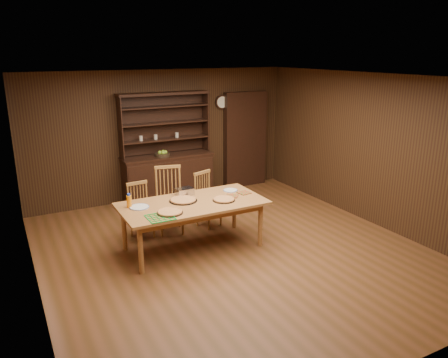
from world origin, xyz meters
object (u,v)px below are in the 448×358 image
chair_left (140,208)px  chair_right (206,197)px  china_hutch (168,171)px  juice_bottle (129,201)px  chair_center (169,197)px  dining_table (193,207)px

chair_left → chair_right: size_ratio=0.95×
china_hutch → chair_left: bearing=-124.8°
juice_bottle → chair_center: bearing=35.4°
chair_right → juice_bottle: 1.62m
chair_center → juice_bottle: 1.07m
dining_table → chair_center: bearing=93.9°
dining_table → chair_right: size_ratio=2.27×
china_hutch → chair_left: 1.86m
dining_table → chair_right: chair_right is taller
chair_center → chair_right: (0.65, -0.07, -0.09)m
dining_table → chair_left: chair_left is taller
dining_table → chair_left: size_ratio=2.39×
china_hutch → chair_left: china_hutch is taller
chair_center → chair_right: bearing=7.6°
chair_center → chair_right: 0.66m
dining_table → chair_left: bearing=124.1°
chair_center → juice_bottle: (-0.85, -0.60, 0.25)m
chair_left → juice_bottle: (-0.33, -0.60, 0.37)m
chair_left → juice_bottle: 0.78m
china_hutch → juice_bottle: (-1.39, -2.13, 0.25)m
juice_bottle → chair_right: bearing=19.7°
dining_table → chair_right: 0.98m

